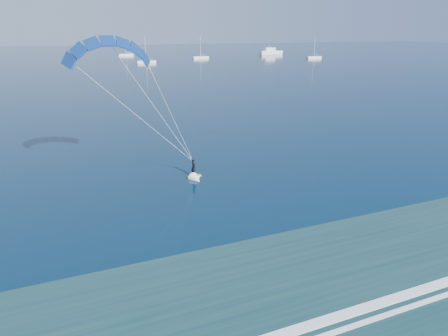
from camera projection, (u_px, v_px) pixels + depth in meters
name	position (u px, v px, depth m)	size (l,w,h in m)	color
kitesurfer_rig	(153.00, 105.00, 36.64)	(13.92, 5.52, 15.44)	#AFCB17
motor_yacht	(271.00, 52.00, 258.40)	(15.14, 4.04, 6.24)	silver
sailboat_1	(146.00, 62.00, 188.56)	(8.78, 2.40, 12.17)	silver
sailboat_2	(126.00, 55.00, 242.72)	(8.57, 2.40, 11.68)	silver
sailboat_3	(201.00, 57.00, 219.41)	(8.71, 2.40, 11.88)	silver
sailboat_4	(314.00, 57.00, 219.52)	(8.70, 2.40, 11.79)	silver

